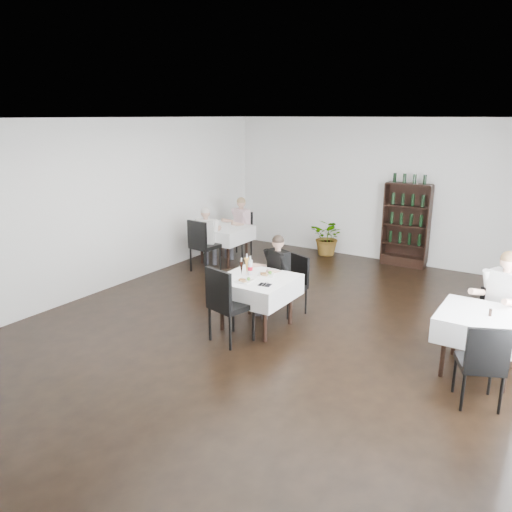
{
  "coord_description": "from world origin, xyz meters",
  "views": [
    {
      "loc": [
        3.38,
        -5.79,
        3.04
      ],
      "look_at": [
        -0.44,
        0.2,
        1.03
      ],
      "focal_mm": 35.0,
      "sensor_mm": 36.0,
      "label": 1
    }
  ],
  "objects_px": {
    "potted_tree": "(328,237)",
    "diner_main": "(275,269)",
    "main_table": "(257,287)",
    "wine_shelf": "(406,226)"
  },
  "relations": [
    {
      "from": "wine_shelf",
      "to": "main_table",
      "type": "bearing_deg",
      "value": -101.78
    },
    {
      "from": "main_table",
      "to": "diner_main",
      "type": "relative_size",
      "value": 0.81
    },
    {
      "from": "diner_main",
      "to": "potted_tree",
      "type": "bearing_deg",
      "value": 101.38
    },
    {
      "from": "potted_tree",
      "to": "main_table",
      "type": "bearing_deg",
      "value": -79.68
    },
    {
      "from": "wine_shelf",
      "to": "potted_tree",
      "type": "relative_size",
      "value": 2.11
    },
    {
      "from": "potted_tree",
      "to": "wine_shelf",
      "type": "bearing_deg",
      "value": 3.93
    },
    {
      "from": "main_table",
      "to": "potted_tree",
      "type": "height_order",
      "value": "potted_tree"
    },
    {
      "from": "potted_tree",
      "to": "diner_main",
      "type": "relative_size",
      "value": 0.65
    },
    {
      "from": "wine_shelf",
      "to": "potted_tree",
      "type": "bearing_deg",
      "value": -176.07
    },
    {
      "from": "wine_shelf",
      "to": "diner_main",
      "type": "xyz_separation_m",
      "value": [
        -0.93,
        -3.74,
        -0.1
      ]
    }
  ]
}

